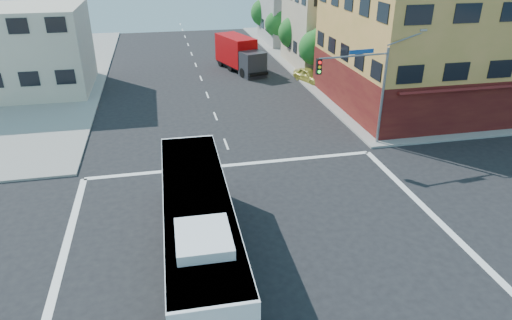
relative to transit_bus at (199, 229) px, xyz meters
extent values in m
plane|color=black|center=(3.20, 0.31, -1.94)|extent=(120.00, 120.00, 0.00)
cube|color=gray|center=(38.20, 35.31, -1.87)|extent=(50.00, 50.00, 0.15)
cube|color=#D9954E|center=(23.20, 18.81, 5.06)|extent=(18.00, 15.00, 14.00)
cube|color=maroon|center=(23.20, 18.81, 0.06)|extent=(18.09, 15.08, 4.00)
cube|color=maroon|center=(23.20, 11.71, 1.66)|extent=(16.00, 1.60, 0.51)
cube|color=tan|center=(20.20, 34.31, 2.56)|extent=(12.00, 10.00, 9.00)
cube|color=#989893|center=(20.20, 48.31, 3.06)|extent=(12.00, 10.00, 10.00)
cube|color=beige|center=(-13.80, 30.31, 2.06)|extent=(12.00, 10.00, 8.00)
cylinder|color=gray|center=(14.00, 11.11, 1.56)|extent=(0.18, 0.18, 7.00)
cylinder|color=gray|center=(11.50, 10.86, 4.66)|extent=(5.01, 0.62, 0.12)
cube|color=black|center=(9.00, 10.61, 4.16)|extent=(0.32, 0.30, 1.00)
sphere|color=#FF0C0C|center=(9.00, 10.44, 4.46)|extent=(0.20, 0.20, 0.20)
sphere|color=yellow|center=(9.00, 10.44, 4.16)|extent=(0.20, 0.20, 0.20)
sphere|color=#19FF33|center=(9.00, 10.44, 3.86)|extent=(0.20, 0.20, 0.20)
cube|color=navy|center=(12.00, 10.91, 4.91)|extent=(1.80, 0.22, 0.28)
cube|color=gray|center=(16.50, 11.36, 6.06)|extent=(0.50, 0.22, 0.14)
cylinder|color=#372414|center=(15.00, 28.31, -0.98)|extent=(0.28, 0.28, 1.92)
sphere|color=#1A5B1D|center=(15.00, 28.31, 1.42)|extent=(3.60, 3.60, 3.60)
sphere|color=#1A5B1D|center=(15.40, 28.01, 2.32)|extent=(2.52, 2.52, 2.52)
cylinder|color=#372414|center=(15.00, 36.31, -0.95)|extent=(0.28, 0.28, 1.99)
sphere|color=#1A5B1D|center=(15.00, 36.31, 1.57)|extent=(3.80, 3.80, 3.80)
sphere|color=#1A5B1D|center=(15.40, 36.01, 2.52)|extent=(2.66, 2.66, 2.66)
cylinder|color=#372414|center=(15.00, 44.31, -1.00)|extent=(0.28, 0.28, 1.89)
sphere|color=#1A5B1D|center=(15.00, 44.31, 1.31)|extent=(3.40, 3.40, 3.40)
sphere|color=#1A5B1D|center=(15.40, 44.01, 2.16)|extent=(2.38, 2.38, 2.38)
cylinder|color=#372414|center=(15.00, 52.31, -0.93)|extent=(0.28, 0.28, 2.03)
sphere|color=#1A5B1D|center=(15.00, 52.31, 1.69)|extent=(4.00, 4.00, 4.00)
sphere|color=#1A5B1D|center=(15.40, 52.01, 2.69)|extent=(2.80, 2.80, 2.80)
cube|color=black|center=(0.00, 0.02, -1.33)|extent=(3.07, 13.47, 0.50)
cube|color=white|center=(0.00, 0.02, 0.04)|extent=(3.06, 13.44, 3.18)
cube|color=black|center=(0.00, 0.02, 0.23)|extent=(3.11, 13.04, 1.40)
cube|color=black|center=(0.11, 6.65, 0.12)|extent=(2.62, 0.11, 1.51)
cube|color=#E5590C|center=(0.11, 6.69, 1.24)|extent=(2.14, 0.09, 0.31)
cube|color=white|center=(0.00, 0.02, 1.56)|extent=(3.00, 13.17, 0.13)
cube|color=white|center=(-0.05, -3.33, 1.83)|extent=(2.03, 2.49, 0.40)
cube|color=#0A722F|center=(-1.45, -0.51, -0.77)|extent=(0.12, 6.14, 0.31)
cube|color=#0A722F|center=(1.43, -0.56, -0.77)|extent=(0.12, 6.14, 0.31)
cylinder|color=black|center=(-1.27, 4.33, -1.36)|extent=(0.35, 1.17, 1.16)
cylinder|color=#99999E|center=(-1.42, 4.33, -1.36)|extent=(0.05, 0.58, 0.58)
cylinder|color=black|center=(1.40, 4.29, -1.36)|extent=(0.35, 1.17, 1.16)
cylinder|color=#99999E|center=(1.56, 4.29, -1.36)|extent=(0.05, 0.58, 0.58)
cylinder|color=black|center=(1.27, -4.28, -1.36)|extent=(0.35, 1.17, 1.16)
cylinder|color=#99999E|center=(1.42, -4.29, -1.36)|extent=(0.05, 0.58, 0.58)
cube|color=#26262C|center=(8.79, 30.82, -0.60)|extent=(2.94, 2.88, 2.68)
cube|color=black|center=(9.09, 29.89, -0.19)|extent=(2.09, 0.73, 1.03)
cube|color=#AD0406|center=(7.61, 34.56, 0.22)|extent=(4.10, 6.25, 3.09)
cube|color=black|center=(7.99, 33.38, -1.38)|extent=(4.65, 8.55, 0.31)
cylinder|color=black|center=(7.70, 30.69, -1.43)|extent=(0.59, 1.07, 1.03)
cylinder|color=black|center=(9.76, 31.34, -1.43)|extent=(0.59, 1.07, 1.03)
cylinder|color=black|center=(6.80, 33.54, -1.43)|extent=(0.59, 1.07, 1.03)
cylinder|color=black|center=(8.86, 34.19, -1.43)|extent=(0.59, 1.07, 1.03)
cylinder|color=black|center=(6.02, 36.00, -1.43)|extent=(0.59, 1.07, 1.03)
cylinder|color=black|center=(8.09, 36.65, -1.43)|extent=(0.59, 1.07, 1.03)
imported|color=gold|center=(14.22, 27.56, -1.25)|extent=(2.94, 4.39, 1.39)
camera|label=1|loc=(-1.03, -16.96, 11.50)|focal=32.00mm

